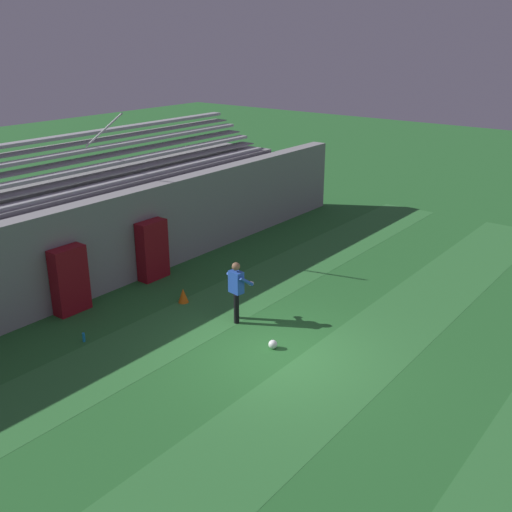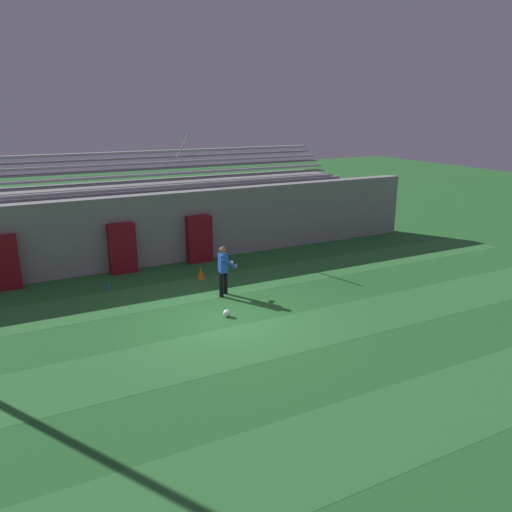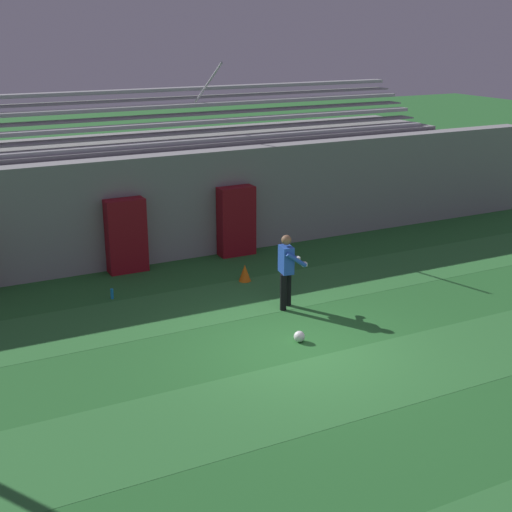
{
  "view_description": "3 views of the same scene",
  "coord_description": "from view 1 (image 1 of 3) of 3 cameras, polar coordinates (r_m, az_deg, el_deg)",
  "views": [
    {
      "loc": [
        -10.29,
        -7.29,
        7.26
      ],
      "look_at": [
        1.41,
        1.79,
        1.73
      ],
      "focal_mm": 42.0,
      "sensor_mm": 36.0,
      "label": 1
    },
    {
      "loc": [
        -5.31,
        -12.22,
        5.88
      ],
      "look_at": [
        1.57,
        1.1,
        1.49
      ],
      "focal_mm": 35.0,
      "sensor_mm": 36.0,
      "label": 2
    },
    {
      "loc": [
        -6.41,
        -10.71,
        5.95
      ],
      "look_at": [
        0.03,
        1.87,
        1.36
      ],
      "focal_mm": 50.0,
      "sensor_mm": 36.0,
      "label": 3
    }
  ],
  "objects": [
    {
      "name": "ground_plane",
      "position": [
        14.56,
        2.19,
        -9.46
      ],
      "size": [
        80.0,
        80.0,
        0.0
      ],
      "primitive_type": "plane",
      "color": "#286B2D"
    },
    {
      "name": "turf_stripe_mid",
      "position": [
        13.86,
        7.39,
        -11.3
      ],
      "size": [
        28.0,
        2.24,
        0.01
      ],
      "primitive_type": "cube",
      "color": "#337A38",
      "rests_on": "ground"
    },
    {
      "name": "turf_stripe_far",
      "position": [
        16.24,
        -6.37,
        -6.2
      ],
      "size": [
        28.0,
        2.24,
        0.01
      ],
      "primitive_type": "cube",
      "color": "#337A38",
      "rests_on": "ground"
    },
    {
      "name": "back_wall",
      "position": [
        18.18,
        -14.61,
        0.99
      ],
      "size": [
        24.0,
        0.6,
        2.8
      ],
      "primitive_type": "cube",
      "color": "gray",
      "rests_on": "ground"
    },
    {
      "name": "padding_pillar_gate_left",
      "position": [
        17.1,
        -17.32,
        -2.21
      ],
      "size": [
        0.99,
        0.44,
        1.87
      ],
      "primitive_type": "cube",
      "color": "maroon",
      "rests_on": "ground"
    },
    {
      "name": "padding_pillar_gate_right",
      "position": [
        18.84,
        -9.83,
        0.56
      ],
      "size": [
        0.99,
        0.44,
        1.87
      ],
      "primitive_type": "cube",
      "color": "maroon",
      "rests_on": "ground"
    },
    {
      "name": "bleacher_stand",
      "position": [
        19.71,
        -18.24,
        2.42
      ],
      "size": [
        18.0,
        3.35,
        5.03
      ],
      "color": "gray",
      "rests_on": "ground"
    },
    {
      "name": "goalkeeper",
      "position": [
        15.82,
        -1.85,
        -3.03
      ],
      "size": [
        0.62,
        0.63,
        1.67
      ],
      "color": "black",
      "rests_on": "ground"
    },
    {
      "name": "soccer_ball",
      "position": [
        14.81,
        1.62,
        -8.41
      ],
      "size": [
        0.22,
        0.22,
        0.22
      ],
      "primitive_type": "sphere",
      "color": "white",
      "rests_on": "ground"
    },
    {
      "name": "traffic_cone",
      "position": [
        17.28,
        -6.94,
        -3.76
      ],
      "size": [
        0.3,
        0.3,
        0.42
      ],
      "primitive_type": "cone",
      "color": "orange",
      "rests_on": "ground"
    },
    {
      "name": "water_bottle",
      "position": [
        15.7,
        -16.08,
        -7.45
      ],
      "size": [
        0.07,
        0.07,
        0.24
      ],
      "primitive_type": "cylinder",
      "color": "#1E8CD8",
      "rests_on": "ground"
    }
  ]
}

